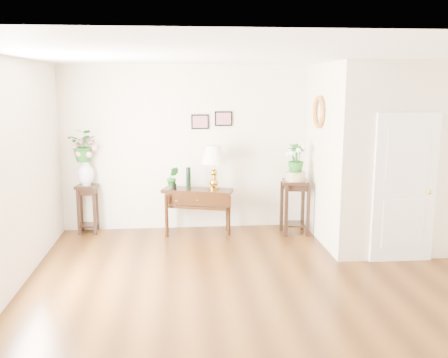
{
  "coord_description": "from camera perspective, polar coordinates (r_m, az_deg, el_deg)",
  "views": [
    {
      "loc": [
        -1.03,
        -5.74,
        2.47
      ],
      "look_at": [
        -0.38,
        1.3,
        1.13
      ],
      "focal_mm": 40.0,
      "sensor_mm": 36.0,
      "label": 1
    }
  ],
  "objects": [
    {
      "name": "wall_left",
      "position": [
        6.17,
        -23.86,
        -0.18
      ],
      "size": [
        0.02,
        5.5,
        2.8
      ],
      "primitive_type": "cube",
      "color": "silver",
      "rests_on": "ground"
    },
    {
      "name": "wall_back",
      "position": [
        8.62,
        1.6,
        3.61
      ],
      "size": [
        6.0,
        0.02,
        2.8
      ],
      "primitive_type": "cube",
      "color": "silver",
      "rests_on": "ground"
    },
    {
      "name": "porcelain_vase",
      "position": [
        8.57,
        -15.51,
        0.8
      ],
      "size": [
        0.32,
        0.32,
        0.45
      ],
      "primitive_type": null,
      "rotation": [
        0.0,
        0.0,
        0.3
      ],
      "color": "white",
      "rests_on": "plant_stand_a"
    },
    {
      "name": "art_print_right",
      "position": [
        8.53,
        -0.05,
        6.91
      ],
      "size": [
        0.3,
        0.02,
        0.25
      ],
      "primitive_type": "cube",
      "color": "black",
      "rests_on": "wall_back"
    },
    {
      "name": "potted_plant",
      "position": [
        8.23,
        -5.88,
        0.04
      ],
      "size": [
        0.21,
        0.17,
        0.37
      ],
      "primitive_type": "imported",
      "rotation": [
        0.0,
        0.0,
        0.04
      ],
      "color": "#1B5C1A",
      "rests_on": "console_table"
    },
    {
      "name": "door",
      "position": [
        7.37,
        19.95,
        -1.03
      ],
      "size": [
        0.9,
        0.05,
        2.1
      ],
      "primitive_type": "cube",
      "color": "white",
      "rests_on": "floor"
    },
    {
      "name": "wall_ornament",
      "position": [
        7.96,
        10.76,
        7.53
      ],
      "size": [
        0.07,
        0.51,
        0.51
      ],
      "primitive_type": "torus",
      "rotation": [
        0.0,
        1.57,
        0.0
      ],
      "color": "orange",
      "rests_on": "partition"
    },
    {
      "name": "art_print_left",
      "position": [
        8.5,
        -2.75,
        6.55
      ],
      "size": [
        0.3,
        0.02,
        0.25
      ],
      "primitive_type": "cube",
      "color": "black",
      "rests_on": "wall_back"
    },
    {
      "name": "lily_arrangement",
      "position": [
        8.51,
        -15.66,
        3.78
      ],
      "size": [
        0.61,
        0.57,
        0.55
      ],
      "primitive_type": "imported",
      "rotation": [
        0.0,
        0.0,
        -0.35
      ],
      "color": "#1B5C1A",
      "rests_on": "porcelain_vase"
    },
    {
      "name": "ceiling",
      "position": [
        5.84,
        4.99,
        13.94
      ],
      "size": [
        6.0,
        5.5,
        0.02
      ],
      "primitive_type": "cube",
      "color": "white",
      "rests_on": "ground"
    },
    {
      "name": "table_lamp",
      "position": [
        8.22,
        -1.17,
        1.26
      ],
      "size": [
        0.47,
        0.47,
        0.73
      ],
      "primitive_type": "cube",
      "rotation": [
        0.0,
        0.0,
        -0.13
      ],
      "color": "#BA902B",
      "rests_on": "console_table"
    },
    {
      "name": "ceramic_bowl",
      "position": [
        8.33,
        8.17,
        0.38
      ],
      "size": [
        0.42,
        0.42,
        0.15
      ],
      "primitive_type": "cylinder",
      "rotation": [
        0.0,
        0.0,
        -0.3
      ],
      "color": "beige",
      "rests_on": "plant_stand_b"
    },
    {
      "name": "wall_front",
      "position": [
        3.34,
        13.06,
        -8.25
      ],
      "size": [
        6.0,
        0.02,
        2.8
      ],
      "primitive_type": "cube",
      "color": "silver",
      "rests_on": "ground"
    },
    {
      "name": "partition",
      "position": [
        8.21,
        17.17,
        2.78
      ],
      "size": [
        1.8,
        1.95,
        2.8
      ],
      "primitive_type": "cube",
      "color": "silver",
      "rests_on": "floor"
    },
    {
      "name": "green_vase",
      "position": [
        8.24,
        -4.08,
        -0.02
      ],
      "size": [
        0.09,
        0.09,
        0.37
      ],
      "primitive_type": "cylinder",
      "rotation": [
        0.0,
        0.0,
        -0.23
      ],
      "color": "black",
      "rests_on": "console_table"
    },
    {
      "name": "plant_stand_a",
      "position": [
        8.7,
        -15.3,
        -3.33
      ],
      "size": [
        0.38,
        0.38,
        0.82
      ],
      "primitive_type": "cube",
      "rotation": [
        0.0,
        0.0,
        -0.2
      ],
      "color": "black",
      "rests_on": "floor"
    },
    {
      "name": "plant_stand_b",
      "position": [
        8.44,
        8.08,
        -3.18
      ],
      "size": [
        0.49,
        0.49,
        0.91
      ],
      "primitive_type": "cube",
      "rotation": [
        0.0,
        0.0,
        -0.15
      ],
      "color": "black",
      "rests_on": "floor"
    },
    {
      "name": "narcissus",
      "position": [
        8.29,
        8.23,
        2.3
      ],
      "size": [
        0.33,
        0.33,
        0.49
      ],
      "primitive_type": "imported",
      "rotation": [
        0.0,
        0.0,
        0.24
      ],
      "color": "#1B5C1A",
      "rests_on": "ceramic_bowl"
    },
    {
      "name": "console_table",
      "position": [
        8.36,
        -3.05,
        -3.72
      ],
      "size": [
        1.21,
        0.71,
        0.77
      ],
      "primitive_type": "cube",
      "rotation": [
        0.0,
        0.0,
        -0.31
      ],
      "color": "black",
      "rests_on": "floor"
    },
    {
      "name": "floor",
      "position": [
        6.33,
        4.57,
        -12.24
      ],
      "size": [
        6.0,
        5.5,
        0.02
      ],
      "primitive_type": "cube",
      "color": "#593312",
      "rests_on": "ground"
    }
  ]
}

